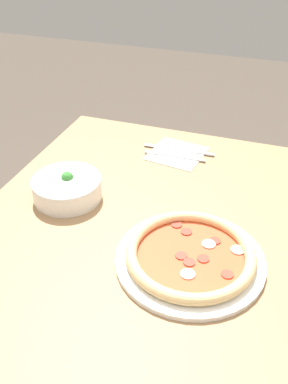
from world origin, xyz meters
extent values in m
cube|color=#99724C|center=(0.00, 0.00, 0.75)|extent=(1.28, 0.99, 0.03)
cylinder|color=olive|center=(0.57, 0.43, 0.37)|extent=(0.06, 0.06, 0.74)
cylinder|color=white|center=(0.03, -0.07, 0.77)|extent=(0.33, 0.33, 0.01)
torus|color=#DBB77A|center=(0.03, -0.07, 0.79)|extent=(0.29, 0.29, 0.03)
cylinder|color=#D14C28|center=(0.03, -0.07, 0.78)|extent=(0.25, 0.25, 0.01)
cylinder|color=#A83323|center=(0.01, -0.07, 0.79)|extent=(0.03, 0.03, 0.00)
cylinder|color=#A83323|center=(0.10, -0.11, 0.79)|extent=(0.03, 0.03, 0.00)
cylinder|color=#A83323|center=(0.02, -0.05, 0.79)|extent=(0.03, 0.03, 0.00)
cylinder|color=#A83323|center=(0.00, -0.15, 0.79)|extent=(0.03, 0.03, 0.00)
cylinder|color=#A83323|center=(0.10, -0.04, 0.79)|extent=(0.03, 0.03, 0.00)
cylinder|color=#A83323|center=(0.12, -0.01, 0.79)|extent=(0.03, 0.03, 0.00)
cylinder|color=#A83323|center=(0.03, -0.10, 0.79)|extent=(0.03, 0.03, 0.00)
ellipsoid|color=silver|center=(0.08, -0.10, 0.79)|extent=(0.03, 0.03, 0.01)
ellipsoid|color=silver|center=(0.08, -0.16, 0.79)|extent=(0.03, 0.03, 0.01)
ellipsoid|color=silver|center=(-0.03, -0.08, 0.79)|extent=(0.03, 0.03, 0.01)
cylinder|color=white|center=(0.16, 0.30, 0.80)|extent=(0.18, 0.18, 0.06)
torus|color=white|center=(0.16, 0.30, 0.82)|extent=(0.18, 0.18, 0.01)
ellipsoid|color=tan|center=(0.13, 0.30, 0.82)|extent=(0.04, 0.03, 0.02)
ellipsoid|color=#998466|center=(0.23, 0.29, 0.81)|extent=(0.04, 0.03, 0.02)
ellipsoid|color=tan|center=(0.18, 0.31, 0.82)|extent=(0.04, 0.04, 0.02)
ellipsoid|color=tan|center=(0.19, 0.35, 0.82)|extent=(0.04, 0.04, 0.02)
ellipsoid|color=#998466|center=(0.13, 0.24, 0.81)|extent=(0.04, 0.03, 0.02)
ellipsoid|color=#998466|center=(0.14, 0.24, 0.81)|extent=(0.04, 0.04, 0.02)
sphere|color=#388433|center=(0.17, 0.30, 0.82)|extent=(0.03, 0.03, 0.03)
cube|color=white|center=(0.48, 0.09, 0.77)|extent=(0.18, 0.18, 0.00)
cube|color=silver|center=(0.46, 0.06, 0.77)|extent=(0.01, 0.13, 0.00)
cube|color=silver|center=(0.46, 0.15, 0.77)|extent=(0.00, 0.06, 0.00)
cube|color=silver|center=(0.46, 0.15, 0.77)|extent=(0.00, 0.06, 0.00)
cube|color=silver|center=(0.45, 0.15, 0.77)|extent=(0.00, 0.06, 0.00)
cube|color=silver|center=(0.45, 0.15, 0.77)|extent=(0.00, 0.06, 0.00)
cube|color=silver|center=(0.50, 0.02, 0.77)|extent=(0.01, 0.09, 0.01)
cube|color=silver|center=(0.50, 0.13, 0.77)|extent=(0.02, 0.14, 0.00)
camera|label=1|loc=(-0.65, -0.20, 1.44)|focal=40.00mm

